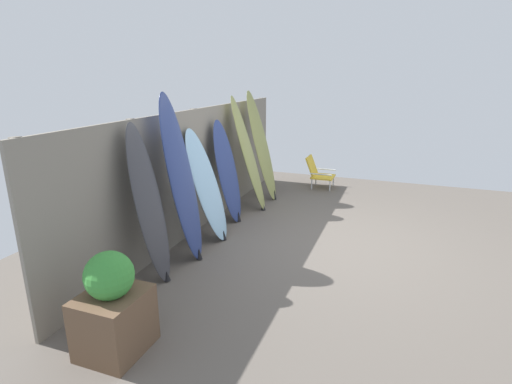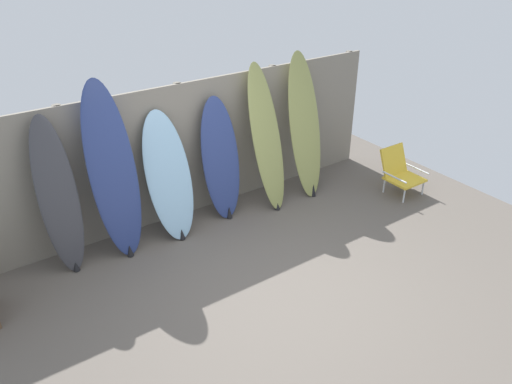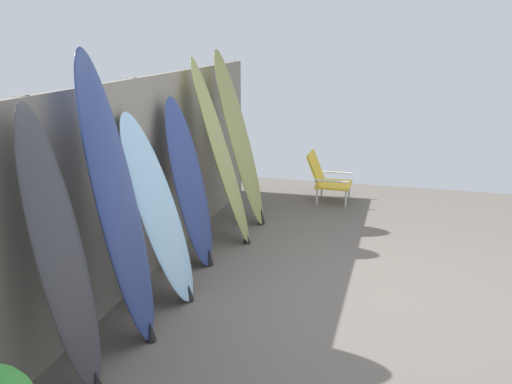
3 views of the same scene
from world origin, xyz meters
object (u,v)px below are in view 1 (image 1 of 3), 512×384
Objects in this scene: surfboard_charcoal_0 at (149,206)px; beach_chair at (318,172)px; surfboard_navy_1 at (182,180)px; surfboard_olive_5 at (262,147)px; surfboard_skyblue_2 at (207,186)px; surfboard_olive_4 at (249,155)px; planter_box at (113,308)px; surfboard_navy_3 at (228,173)px.

surfboard_charcoal_0 is 4.65m from beach_chair.
surfboard_navy_1 is 2.76m from surfboard_olive_5.
surfboard_olive_4 is at bearing -2.55° from surfboard_skyblue_2.
surfboard_skyblue_2 is 1.73× the size of planter_box.
surfboard_navy_3 is at bearing 1.99° from surfboard_skyblue_2.
surfboard_olive_4 is at bearing -1.40° from surfboard_navy_1.
surfboard_olive_4 is (0.67, -0.09, 0.17)m from surfboard_navy_3.
surfboard_navy_1 reaches higher than surfboard_olive_5.
beach_chair is at bearing -25.14° from surfboard_olive_4.
surfboard_skyblue_2 is 3.37m from beach_chair.
surfboard_olive_5 reaches higher than surfboard_navy_3.
planter_box is (-3.22, -0.40, -0.39)m from surfboard_navy_3.
surfboard_navy_1 is (0.62, -0.05, 0.15)m from surfboard_charcoal_0.
surfboard_skyblue_2 is (0.68, 0.01, -0.26)m from surfboard_navy_1.
surfboard_skyblue_2 is 0.81× the size of surfboard_olive_4.
surfboard_skyblue_2 is at bearing -1.71° from surfboard_charcoal_0.
surfboard_navy_3 is (2.05, -0.01, -0.09)m from surfboard_charcoal_0.
surfboard_navy_3 is at bearing 172.36° from surfboard_olive_4.
surfboard_navy_1 is 1.93m from planter_box.
surfboard_charcoal_0 reaches higher than surfboard_skyblue_2.
surfboard_navy_3 is 1.77× the size of planter_box.
surfboard_navy_1 reaches higher than surfboard_olive_4.
surfboard_olive_4 reaches higher than planter_box.
surfboard_charcoal_0 is 0.93× the size of surfboard_olive_4.
surfboard_olive_5 is 3.09× the size of beach_chair.
surfboard_navy_3 is 1.34m from surfboard_olive_5.
surfboard_charcoal_0 is at bearing 19.49° from planter_box.
surfboard_skyblue_2 is (1.30, -0.04, -0.11)m from surfboard_charcoal_0.
surfboard_navy_1 is at bearing 178.60° from surfboard_olive_4.
surfboard_olive_5 reaches higher than surfboard_skyblue_2.
planter_box is at bearing -168.53° from surfboard_navy_1.
surfboard_navy_3 is 0.81× the size of surfboard_olive_5.
surfboard_navy_1 is at bearing -178.96° from surfboard_skyblue_2.
surfboard_navy_1 is at bearing -178.46° from surfboard_navy_3.
surfboard_olive_4 reaches higher than surfboard_charcoal_0.
surfboard_skyblue_2 is 2.52m from planter_box.
surfboard_olive_5 reaches higher than beach_chair.
surfboard_olive_4 is 2.08m from beach_chair.
beach_chair is (1.79, -0.84, -0.64)m from surfboard_olive_4.
surfboard_olive_4 is 2.14× the size of planter_box.
surfboard_navy_1 reaches higher than planter_box.
beach_chair is (2.46, -0.93, -0.47)m from surfboard_navy_3.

